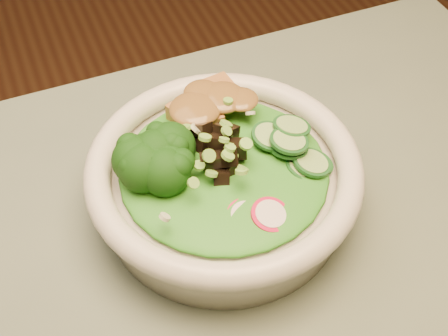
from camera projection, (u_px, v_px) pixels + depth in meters
name	position (u px, v px, depth m)	size (l,w,h in m)	color
salad_bowl	(224.00, 182.00, 0.54)	(0.24, 0.24, 0.06)	beige
lettuce_bed	(224.00, 167.00, 0.53)	(0.18, 0.18, 0.02)	#1A6715
broccoli_florets	(160.00, 172.00, 0.50)	(0.07, 0.06, 0.04)	black
radish_slices	(248.00, 218.00, 0.49)	(0.10, 0.04, 0.02)	#B90E38
cucumber_slices	(289.00, 147.00, 0.53)	(0.06, 0.06, 0.03)	#8FB363
mushroom_heap	(220.00, 149.00, 0.52)	(0.06, 0.06, 0.04)	black
tofu_cubes	(208.00, 115.00, 0.55)	(0.08, 0.05, 0.03)	brown
peanut_sauce	(208.00, 106.00, 0.55)	(0.06, 0.05, 0.01)	brown
scallion_garnish	(224.00, 151.00, 0.51)	(0.17, 0.17, 0.02)	#6CAA3C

